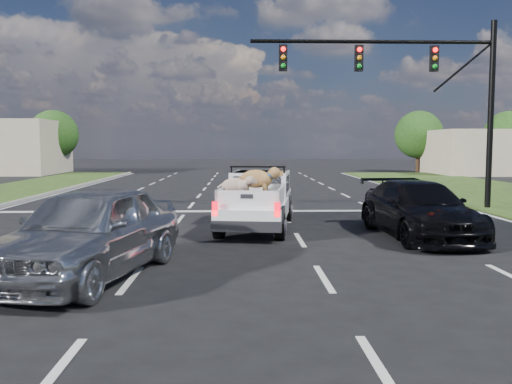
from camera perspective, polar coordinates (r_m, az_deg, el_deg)
The scene contains 10 objects.
ground at distance 9.96m, azimuth -2.99°, elevation -9.16°, with size 160.00×160.00×0.00m, color black.
road_markings at distance 16.40m, azimuth -2.44°, elevation -3.50°, with size 17.75×60.00×0.01m.
traffic_signal at distance 21.44m, azimuth 17.66°, elevation 10.92°, with size 9.11×0.31×7.00m.
building_right at distance 48.78m, azimuth 24.94°, elevation 3.82°, with size 12.00×7.00×3.60m, color #BBB08F.
tree_far_c at distance 50.35m, azimuth -20.54°, elevation 5.69°, with size 4.20×4.20×5.40m.
tree_far_d at distance 50.20m, azimuth 16.77°, elevation 5.79°, with size 4.20×4.20×5.40m.
tree_far_e at distance 53.25m, azimuth 25.01°, elevation 5.48°, with size 4.20×4.20×5.40m.
pickup_truck at distance 15.76m, azimuth 0.11°, elevation -0.71°, with size 2.39×5.03×1.81m.
silver_sedan at distance 10.42m, azimuth -17.17°, elevation -3.98°, with size 2.00×4.98×1.70m, color #A2A4A9.
black_coupe at distance 14.87m, azimuth 16.79°, elevation -1.77°, with size 2.06×5.06×1.47m, color black.
Camera 1 is at (0.24, -9.65, 2.44)m, focal length 38.00 mm.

